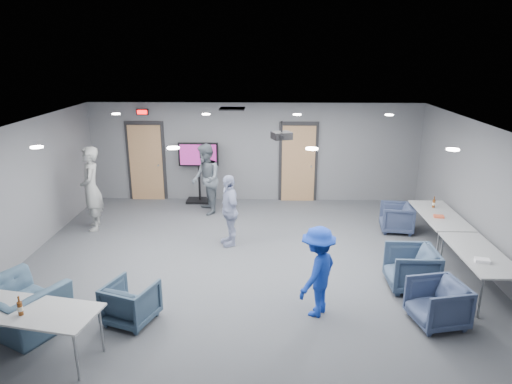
{
  "coord_description": "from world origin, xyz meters",
  "views": [
    {
      "loc": [
        0.37,
        -8.24,
        4.04
      ],
      "look_at": [
        0.12,
        0.84,
        1.2
      ],
      "focal_mm": 32.0,
      "sensor_mm": 36.0,
      "label": 1
    }
  ],
  "objects_px": {
    "table_right_b": "(480,255)",
    "person_c": "(229,210)",
    "bottle_right": "(434,203)",
    "chair_front_a": "(131,302)",
    "projector": "(282,135)",
    "person_b": "(206,179)",
    "chair_right_a": "(396,218)",
    "table_right_a": "(440,216)",
    "person_a": "(91,189)",
    "bottle_front": "(20,308)",
    "table_front_left": "(31,313)",
    "person_d": "(318,272)",
    "chair_front_b": "(20,308)",
    "chair_right_b": "(411,268)",
    "tv_stand": "(199,169)",
    "chair_right_c": "(437,303)"
  },
  "relations": [
    {
      "from": "table_right_b",
      "to": "person_c",
      "type": "bearing_deg",
      "value": 66.68
    },
    {
      "from": "table_right_b",
      "to": "bottle_right",
      "type": "height_order",
      "value": "bottle_right"
    },
    {
      "from": "chair_front_a",
      "to": "projector",
      "type": "distance_m",
      "value": 4.28
    },
    {
      "from": "person_b",
      "to": "chair_right_a",
      "type": "bearing_deg",
      "value": 58.09
    },
    {
      "from": "chair_front_a",
      "to": "table_right_a",
      "type": "distance_m",
      "value": 6.46
    },
    {
      "from": "chair_front_a",
      "to": "person_a",
      "type": "bearing_deg",
      "value": -42.63
    },
    {
      "from": "bottle_front",
      "to": "bottle_right",
      "type": "bearing_deg",
      "value": 32.89
    },
    {
      "from": "person_a",
      "to": "bottle_right",
      "type": "distance_m",
      "value": 7.72
    },
    {
      "from": "chair_right_a",
      "to": "table_front_left",
      "type": "bearing_deg",
      "value": -44.83
    },
    {
      "from": "table_right_b",
      "to": "table_front_left",
      "type": "height_order",
      "value": "same"
    },
    {
      "from": "chair_right_a",
      "to": "projector",
      "type": "xyz_separation_m",
      "value": [
        -2.71,
        -0.92,
        2.08
      ]
    },
    {
      "from": "table_right_b",
      "to": "bottle_front",
      "type": "distance_m",
      "value": 7.15
    },
    {
      "from": "chair_front_a",
      "to": "table_front_left",
      "type": "xyz_separation_m",
      "value": [
        -1.06,
        -0.89,
        0.36
      ]
    },
    {
      "from": "person_d",
      "to": "chair_front_b",
      "type": "xyz_separation_m",
      "value": [
        -4.45,
        -0.59,
        -0.36
      ]
    },
    {
      "from": "person_a",
      "to": "chair_right_b",
      "type": "xyz_separation_m",
      "value": [
        6.6,
        -2.63,
        -0.6
      ]
    },
    {
      "from": "person_a",
      "to": "chair_right_a",
      "type": "height_order",
      "value": "person_a"
    },
    {
      "from": "bottle_right",
      "to": "chair_right_b",
      "type": "bearing_deg",
      "value": -116.31
    },
    {
      "from": "table_right_a",
      "to": "bottle_front",
      "type": "xyz_separation_m",
      "value": [
        -6.84,
        -3.99,
        0.14
      ]
    },
    {
      "from": "projector",
      "to": "table_right_b",
      "type": "bearing_deg",
      "value": -49.05
    },
    {
      "from": "chair_right_a",
      "to": "table_right_b",
      "type": "relative_size",
      "value": 0.39
    },
    {
      "from": "table_right_a",
      "to": "tv_stand",
      "type": "distance_m",
      "value": 6.23
    },
    {
      "from": "person_b",
      "to": "projector",
      "type": "height_order",
      "value": "projector"
    },
    {
      "from": "person_c",
      "to": "tv_stand",
      "type": "height_order",
      "value": "tv_stand"
    },
    {
      "from": "chair_right_b",
      "to": "bottle_front",
      "type": "xyz_separation_m",
      "value": [
        -5.74,
        -2.19,
        0.45
      ]
    },
    {
      "from": "chair_front_a",
      "to": "bottle_right",
      "type": "distance_m",
      "value": 6.69
    },
    {
      "from": "table_right_b",
      "to": "table_front_left",
      "type": "distance_m",
      "value": 7.06
    },
    {
      "from": "chair_right_b",
      "to": "chair_front_b",
      "type": "xyz_separation_m",
      "value": [
        -6.19,
        -1.47,
        0.01
      ]
    },
    {
      "from": "chair_right_a",
      "to": "tv_stand",
      "type": "distance_m",
      "value": 5.3
    },
    {
      "from": "chair_front_b",
      "to": "projector",
      "type": "xyz_separation_m",
      "value": [
        3.93,
        3.2,
        2.02
      ]
    },
    {
      "from": "table_right_a",
      "to": "bottle_right",
      "type": "xyz_separation_m",
      "value": [
        0.01,
        0.44,
        0.14
      ]
    },
    {
      "from": "bottle_right",
      "to": "projector",
      "type": "relative_size",
      "value": 0.57
    },
    {
      "from": "chair_front_b",
      "to": "table_right_a",
      "type": "distance_m",
      "value": 7.99
    },
    {
      "from": "person_b",
      "to": "chair_right_b",
      "type": "height_order",
      "value": "person_b"
    },
    {
      "from": "chair_right_c",
      "to": "bottle_front",
      "type": "bearing_deg",
      "value": -91.69
    },
    {
      "from": "chair_right_b",
      "to": "projector",
      "type": "relative_size",
      "value": 1.84
    },
    {
      "from": "person_b",
      "to": "chair_right_a",
      "type": "xyz_separation_m",
      "value": [
        4.56,
        -1.13,
        -0.57
      ]
    },
    {
      "from": "chair_right_a",
      "to": "chair_right_b",
      "type": "height_order",
      "value": "chair_right_b"
    },
    {
      "from": "bottle_front",
      "to": "tv_stand",
      "type": "height_order",
      "value": "tv_stand"
    },
    {
      "from": "chair_right_b",
      "to": "chair_front_a",
      "type": "relative_size",
      "value": 1.15
    },
    {
      "from": "table_right_b",
      "to": "projector",
      "type": "xyz_separation_m",
      "value": [
        -3.36,
        1.84,
        1.72
      ]
    },
    {
      "from": "person_d",
      "to": "chair_right_a",
      "type": "relative_size",
      "value": 2.05
    },
    {
      "from": "table_right_a",
      "to": "projector",
      "type": "relative_size",
      "value": 4.16
    },
    {
      "from": "person_d",
      "to": "chair_front_a",
      "type": "distance_m",
      "value": 2.93
    },
    {
      "from": "bottle_right",
      "to": "tv_stand",
      "type": "bearing_deg",
      "value": 156.18
    },
    {
      "from": "table_right_b",
      "to": "bottle_front",
      "type": "relative_size",
      "value": 6.82
    },
    {
      "from": "chair_front_b",
      "to": "table_front_left",
      "type": "height_order",
      "value": "chair_front_b"
    },
    {
      "from": "person_b",
      "to": "tv_stand",
      "type": "bearing_deg",
      "value": -179.14
    },
    {
      "from": "table_front_left",
      "to": "bottle_right",
      "type": "height_order",
      "value": "bottle_right"
    },
    {
      "from": "chair_right_c",
      "to": "projector",
      "type": "bearing_deg",
      "value": -152.83
    },
    {
      "from": "chair_right_c",
      "to": "tv_stand",
      "type": "xyz_separation_m",
      "value": [
        -4.49,
        5.79,
        0.6
      ]
    }
  ]
}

